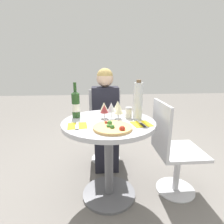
# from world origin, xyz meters

# --- Properties ---
(ground_plane) EXTENTS (12.00, 12.00, 0.00)m
(ground_plane) POSITION_xyz_m (0.00, 0.00, 0.00)
(ground_plane) COLOR slate
(ground_plane) RESTS_ON ground
(dining_table) EXTENTS (0.80, 0.80, 0.75)m
(dining_table) POSITION_xyz_m (0.00, 0.00, 0.55)
(dining_table) COLOR slate
(dining_table) RESTS_ON ground_plane
(chair_behind_diner) EXTENTS (0.42, 0.42, 0.90)m
(chair_behind_diner) POSITION_xyz_m (-0.00, 0.75, 0.43)
(chair_behind_diner) COLOR silver
(chair_behind_diner) RESTS_ON ground_plane
(seated_diner) EXTENTS (0.32, 0.44, 1.19)m
(seated_diner) POSITION_xyz_m (-0.00, 0.60, 0.55)
(seated_diner) COLOR black
(seated_diner) RESTS_ON ground_plane
(chair_empty_side) EXTENTS (0.42, 0.42, 0.90)m
(chair_empty_side) POSITION_xyz_m (0.60, 0.01, 0.43)
(chair_empty_side) COLOR silver
(chair_empty_side) RESTS_ON ground_plane
(pizza_large) EXTENTS (0.30, 0.30, 0.05)m
(pizza_large) POSITION_xyz_m (0.02, -0.20, 0.76)
(pizza_large) COLOR tan
(pizza_large) RESTS_ON dining_table
(wine_bottle) EXTENTS (0.07, 0.07, 0.32)m
(wine_bottle) POSITION_xyz_m (-0.29, 0.14, 0.87)
(wine_bottle) COLOR #23471E
(wine_bottle) RESTS_ON dining_table
(tall_carafe) EXTENTS (0.08, 0.08, 0.35)m
(tall_carafe) POSITION_xyz_m (0.26, 0.03, 0.92)
(tall_carafe) COLOR silver
(tall_carafe) RESTS_ON dining_table
(sugar_shaker) EXTENTS (0.06, 0.06, 0.10)m
(sugar_shaker) POSITION_xyz_m (0.19, 0.07, 0.80)
(sugar_shaker) COLOR silver
(sugar_shaker) RESTS_ON dining_table
(wine_glass_back_left) EXTENTS (0.07, 0.07, 0.15)m
(wine_glass_back_left) POSITION_xyz_m (-0.04, 0.09, 0.86)
(wine_glass_back_left) COLOR silver
(wine_glass_back_left) RESTS_ON dining_table
(wine_glass_front_right) EXTENTS (0.08, 0.08, 0.13)m
(wine_glass_front_right) POSITION_xyz_m (0.09, -0.00, 0.84)
(wine_glass_front_right) COLOR silver
(wine_glass_front_right) RESTS_ON dining_table
(wine_glass_back_right) EXTENTS (0.08, 0.08, 0.16)m
(wine_glass_back_right) POSITION_xyz_m (0.09, 0.09, 0.87)
(wine_glass_back_right) COLOR silver
(wine_glass_back_right) RESTS_ON dining_table
(wine_glass_center) EXTENTS (0.07, 0.07, 0.15)m
(wine_glass_center) POSITION_xyz_m (0.03, 0.04, 0.86)
(wine_glass_center) COLOR silver
(wine_glass_center) RESTS_ON dining_table
(wine_glass_front_left) EXTENTS (0.07, 0.07, 0.14)m
(wine_glass_front_left) POSITION_xyz_m (-0.04, -0.00, 0.86)
(wine_glass_front_left) COLOR silver
(wine_glass_front_left) RESTS_ON dining_table
(place_setting_left) EXTENTS (0.17, 0.19, 0.01)m
(place_setting_left) POSITION_xyz_m (-0.26, -0.11, 0.75)
(place_setting_left) COLOR yellow
(place_setting_left) RESTS_ON dining_table
(place_setting_right) EXTENTS (0.17, 0.19, 0.01)m
(place_setting_right) POSITION_xyz_m (0.26, -0.11, 0.75)
(place_setting_right) COLOR yellow
(place_setting_right) RESTS_ON dining_table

